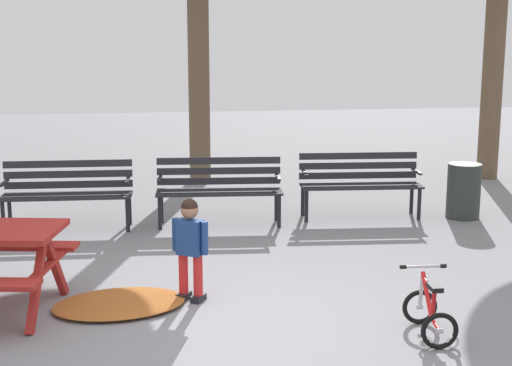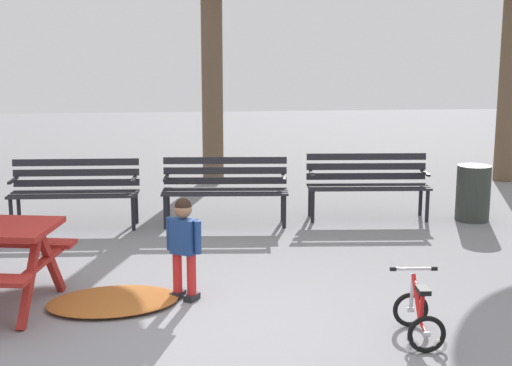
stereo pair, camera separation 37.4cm
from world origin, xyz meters
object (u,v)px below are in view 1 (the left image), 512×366
at_px(park_bench_left, 219,185).
at_px(trash_bin, 464,191).
at_px(park_bench_far_left, 68,189).
at_px(park_bench_right, 360,179).
at_px(child_standing, 190,242).
at_px(kids_bicycle, 430,313).

bearing_deg(park_bench_left, trash_bin, -2.72).
height_order(park_bench_far_left, park_bench_left, same).
xyz_separation_m(park_bench_right, trash_bin, (1.35, -0.27, -0.14)).
bearing_deg(park_bench_left, park_bench_right, 3.59).
relative_size(park_bench_left, child_standing, 1.70).
bearing_deg(kids_bicycle, child_standing, 148.78).
xyz_separation_m(child_standing, trash_bin, (3.80, 2.62, -0.19)).
bearing_deg(kids_bicycle, park_bench_left, 108.61).
distance_m(child_standing, kids_bicycle, 2.20).
bearing_deg(kids_bicycle, park_bench_right, 81.74).
xyz_separation_m(park_bench_left, kids_bicycle, (1.32, -3.91, -0.31)).
distance_m(park_bench_left, child_standing, 2.83).
bearing_deg(park_bench_right, child_standing, -130.12).
bearing_deg(park_bench_right, park_bench_far_left, -178.94).
xyz_separation_m(park_bench_far_left, trash_bin, (5.16, -0.20, -0.14)).
xyz_separation_m(park_bench_far_left, child_standing, (1.36, -2.83, 0.04)).
distance_m(park_bench_right, kids_bicycle, 4.08).
distance_m(child_standing, trash_bin, 4.62).
distance_m(park_bench_left, park_bench_right, 1.90).
xyz_separation_m(kids_bicycle, trash_bin, (1.94, 3.75, 0.17)).
relative_size(park_bench_left, kids_bicycle, 2.82).
height_order(park_bench_far_left, trash_bin, park_bench_far_left).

